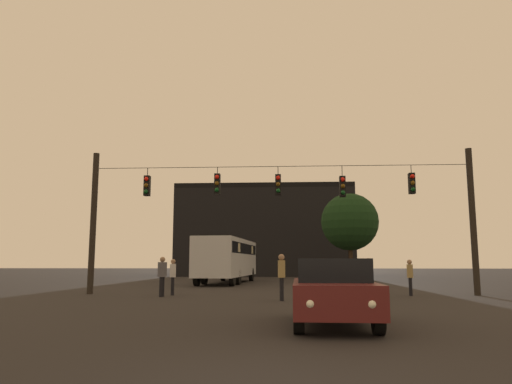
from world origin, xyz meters
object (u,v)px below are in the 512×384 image
city_bus (228,256)px  pedestrian_near_bus (282,274)px  tree_left_silhouette (350,222)px  car_near_right (333,290)px  pedestrian_crossing_left (369,276)px  pedestrian_crossing_right (410,275)px  pedestrian_crossing_center (173,275)px  pedestrian_trailing (162,274)px

city_bus → pedestrian_near_bus: 15.84m
tree_left_silhouette → car_near_right: bearing=-98.6°
pedestrian_crossing_left → pedestrian_crossing_right: bearing=42.5°
pedestrian_crossing_center → tree_left_silhouette: size_ratio=0.23×
pedestrian_near_bus → pedestrian_trailing: (-5.05, 1.87, -0.05)m
pedestrian_crossing_left → pedestrian_trailing: size_ratio=0.96×
pedestrian_crossing_left → pedestrian_trailing: bearing=175.5°
pedestrian_crossing_center → tree_left_silhouette: tree_left_silhouette is taller
pedestrian_near_bus → tree_left_silhouette: (5.41, 20.71, 3.65)m
tree_left_silhouette → pedestrian_crossing_center: bearing=-119.9°
car_near_right → tree_left_silhouette: tree_left_silhouette is taller
pedestrian_crossing_left → pedestrian_crossing_center: 8.47m
pedestrian_crossing_right → tree_left_silhouette: 17.98m
city_bus → pedestrian_crossing_right: bearing=-52.4°
city_bus → pedestrian_crossing_left: (7.30, -14.14, -0.96)m
city_bus → tree_left_silhouette: size_ratio=1.60×
pedestrian_near_bus → pedestrian_crossing_left: bearing=19.1°
pedestrian_crossing_center → pedestrian_trailing: pedestrian_trailing is taller
pedestrian_crossing_right → tree_left_silhouette: size_ratio=0.22×
city_bus → tree_left_silhouette: bearing=30.2°
city_bus → pedestrian_crossing_left: 15.94m
pedestrian_crossing_left → tree_left_silhouette: bearing=84.3°
pedestrian_trailing → tree_left_silhouette: (10.45, 18.84, 3.71)m
pedestrian_crossing_left → pedestrian_crossing_right: 2.86m
pedestrian_trailing → tree_left_silhouette: bearing=61.0°
pedestrian_crossing_left → pedestrian_trailing: (-8.51, 0.67, 0.04)m
pedestrian_crossing_right → pedestrian_trailing: 10.69m
city_bus → tree_left_silhouette: 11.04m
pedestrian_trailing → tree_left_silhouette: tree_left_silhouette is taller
pedestrian_crossing_center → pedestrian_trailing: size_ratio=0.95×
pedestrian_trailing → tree_left_silhouette: size_ratio=0.24×
pedestrian_crossing_left → pedestrian_trailing: 8.54m
pedestrian_crossing_center → pedestrian_near_bus: (4.83, -2.93, 0.11)m
pedestrian_near_bus → pedestrian_trailing: size_ratio=1.05×
pedestrian_near_bus → pedestrian_trailing: 5.38m
city_bus → pedestrian_crossing_right: (9.41, -12.21, -1.00)m
pedestrian_trailing → pedestrian_crossing_right: bearing=6.8°
pedestrian_near_bus → tree_left_silhouette: 21.71m
car_near_right → city_bus: bearing=102.7°
car_near_right → pedestrian_crossing_right: 11.06m
pedestrian_crossing_center → pedestrian_trailing: bearing=-101.4°
pedestrian_crossing_center → pedestrian_crossing_right: pedestrian_crossing_center is taller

